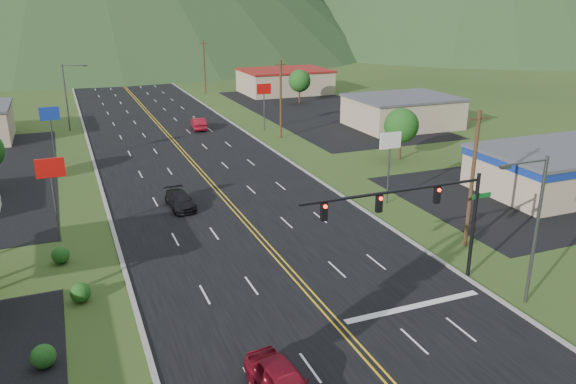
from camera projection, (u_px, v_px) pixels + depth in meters
name	position (u px, v px, depth m)	size (l,w,h in m)	color
traffic_signal	(422.00, 208.00, 33.40)	(13.10, 0.43, 7.00)	black
streetlight_east	(533.00, 222.00, 31.61)	(3.28, 0.25, 9.00)	#59595E
streetlight_west	(68.00, 93.00, 76.10)	(3.28, 0.25, 9.00)	#59595E
building_east_near	(562.00, 167.00, 52.41)	(15.40, 10.40, 4.10)	tan
building_east_mid	(402.00, 111.00, 79.46)	(14.40, 11.40, 4.30)	tan
building_east_far	(285.00, 81.00, 108.70)	(16.40, 12.40, 4.50)	tan
pole_sign_west_a	(51.00, 177.00, 40.23)	(2.00, 0.18, 6.40)	#59595E
pole_sign_west_b	(50.00, 120.00, 59.53)	(2.00, 0.18, 6.40)	#59595E
pole_sign_east_a	(390.00, 148.00, 48.09)	(2.00, 0.18, 6.40)	#59595E
pole_sign_east_b	(264.00, 94.00, 76.15)	(2.00, 0.18, 6.40)	#59595E
tree_east_a	(401.00, 126.00, 62.19)	(3.84, 3.84, 5.82)	#382314
tree_east_b	(300.00, 81.00, 96.94)	(3.84, 3.84, 5.82)	#382314
utility_pole_a	(472.00, 179.00, 39.47)	(1.60, 0.28, 10.00)	#382314
utility_pole_b	(281.00, 99.00, 71.92)	(1.60, 0.28, 10.00)	#382314
utility_pole_c	(204.00, 67.00, 107.00)	(1.60, 0.28, 10.00)	#382314
utility_pole_d	(166.00, 50.00, 142.08)	(1.60, 0.28, 10.00)	#382314
car_red_near	(283.00, 384.00, 24.97)	(1.97, 4.90, 1.67)	maroon
car_dark_mid	(180.00, 201.00, 48.31)	(1.91, 4.69, 1.36)	black
car_red_far	(199.00, 124.00, 78.00)	(1.70, 4.87, 1.61)	maroon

